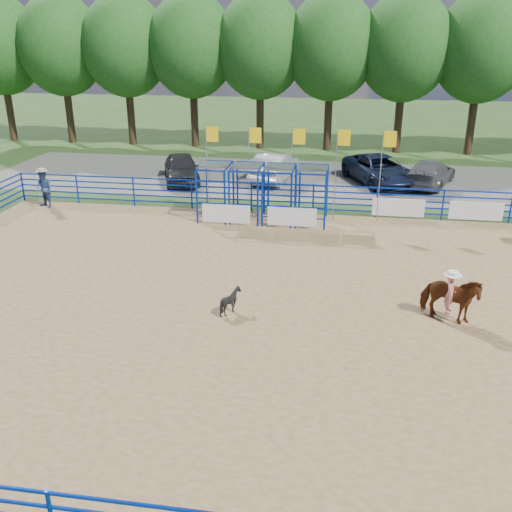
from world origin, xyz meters
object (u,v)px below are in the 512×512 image
car_c (380,170)px  spectator_cowboy (44,188)px  car_a (181,168)px  horse_and_rider (450,296)px  car_d (430,173)px  calf (231,301)px  car_b (274,167)px

car_c → spectator_cowboy: bearing=-179.7°
spectator_cowboy → car_a: 8.05m
horse_and_rider → car_d: 16.77m
spectator_cowboy → car_a: (5.31, 6.05, -0.17)m
horse_and_rider → calf: size_ratio=2.75×
calf → car_d: size_ratio=0.17×
horse_and_rider → car_d: size_ratio=0.46×
car_d → spectator_cowboy: bearing=42.1°
horse_and_rider → spectator_cowboy: (-18.06, 9.30, 0.13)m
car_c → car_d: (2.80, -0.05, -0.08)m
car_c → car_d: car_c is taller
spectator_cowboy → car_d: spectator_cowboy is taller
calf → car_b: bearing=-14.0°
horse_and_rider → car_c: horse_and_rider is taller
calf → spectator_cowboy: 15.05m
car_b → car_d: car_b is taller
horse_and_rider → car_d: (1.44, 16.71, -0.13)m
calf → spectator_cowboy: (-11.41, 9.80, 0.56)m
spectator_cowboy → car_d: 20.86m
car_c → car_a: bearing=163.3°
calf → car_b: 17.03m
car_d → horse_and_rider: bearing=106.4°
car_d → calf: bearing=86.2°
car_b → car_c: car_b is taller
spectator_cowboy → car_a: size_ratio=0.41×
car_b → car_c: bearing=-168.7°
calf → car_a: (-6.10, 15.84, 0.39)m
car_a → car_b: 5.41m
calf → spectator_cowboy: bearing=32.6°
horse_and_rider → calf: (-6.65, -0.50, -0.43)m
calf → car_a: size_ratio=0.17×
car_a → car_d: car_a is taller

